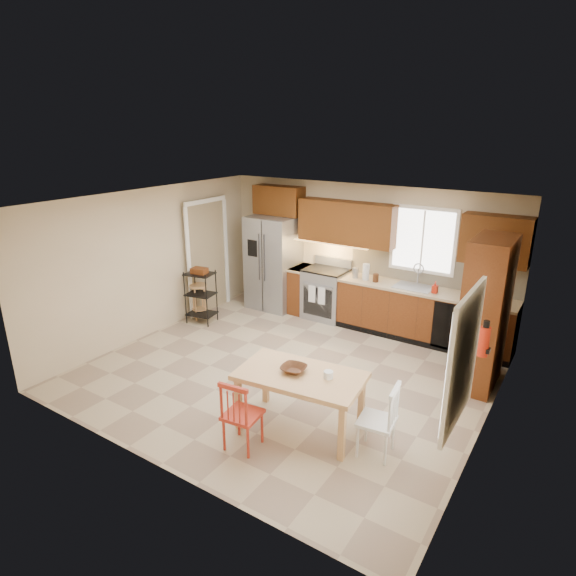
# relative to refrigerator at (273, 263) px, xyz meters

# --- Properties ---
(floor) EXTENTS (5.50, 5.50, 0.00)m
(floor) POSITION_rel_refrigerator_xyz_m (1.70, -2.12, -0.91)
(floor) COLOR tan
(floor) RESTS_ON ground
(ceiling) EXTENTS (5.50, 5.00, 0.02)m
(ceiling) POSITION_rel_refrigerator_xyz_m (1.70, -2.12, 1.59)
(ceiling) COLOR silver
(ceiling) RESTS_ON ground
(wall_back) EXTENTS (5.50, 0.02, 2.50)m
(wall_back) POSITION_rel_refrigerator_xyz_m (1.70, 0.38, 0.34)
(wall_back) COLOR #CCB793
(wall_back) RESTS_ON ground
(wall_front) EXTENTS (5.50, 0.02, 2.50)m
(wall_front) POSITION_rel_refrigerator_xyz_m (1.70, -4.62, 0.34)
(wall_front) COLOR #CCB793
(wall_front) RESTS_ON ground
(wall_left) EXTENTS (0.02, 5.00, 2.50)m
(wall_left) POSITION_rel_refrigerator_xyz_m (-1.05, -2.12, 0.34)
(wall_left) COLOR #CCB793
(wall_left) RESTS_ON ground
(wall_right) EXTENTS (0.02, 5.00, 2.50)m
(wall_right) POSITION_rel_refrigerator_xyz_m (4.45, -2.12, 0.34)
(wall_right) COLOR #CCB793
(wall_right) RESTS_ON ground
(refrigerator) EXTENTS (0.92, 0.75, 1.82)m
(refrigerator) POSITION_rel_refrigerator_xyz_m (0.00, 0.00, 0.00)
(refrigerator) COLOR gray
(refrigerator) RESTS_ON floor
(range_stove) EXTENTS (0.76, 0.63, 0.92)m
(range_stove) POSITION_rel_refrigerator_xyz_m (1.15, 0.06, -0.45)
(range_stove) COLOR gray
(range_stove) RESTS_ON floor
(base_cabinet_narrow) EXTENTS (0.30, 0.60, 0.90)m
(base_cabinet_narrow) POSITION_rel_refrigerator_xyz_m (0.60, 0.08, -0.46)
(base_cabinet_narrow) COLOR #663112
(base_cabinet_narrow) RESTS_ON floor
(base_cabinet_run) EXTENTS (2.92, 0.60, 0.90)m
(base_cabinet_run) POSITION_rel_refrigerator_xyz_m (2.99, 0.08, -0.46)
(base_cabinet_run) COLOR #663112
(base_cabinet_run) RESTS_ON floor
(dishwasher) EXTENTS (0.60, 0.02, 0.78)m
(dishwasher) POSITION_rel_refrigerator_xyz_m (3.55, -0.22, -0.46)
(dishwasher) COLOR black
(dishwasher) RESTS_ON floor
(backsplash) EXTENTS (2.92, 0.03, 0.55)m
(backsplash) POSITION_rel_refrigerator_xyz_m (2.99, 0.36, 0.27)
(backsplash) COLOR beige
(backsplash) RESTS_ON wall_back
(upper_over_fridge) EXTENTS (1.00, 0.35, 0.55)m
(upper_over_fridge) POSITION_rel_refrigerator_xyz_m (0.00, 0.20, 1.19)
(upper_over_fridge) COLOR #572C0E
(upper_over_fridge) RESTS_ON wall_back
(upper_left_block) EXTENTS (1.80, 0.35, 0.75)m
(upper_left_block) POSITION_rel_refrigerator_xyz_m (1.45, 0.20, 0.92)
(upper_left_block) COLOR #572C0E
(upper_left_block) RESTS_ON wall_back
(upper_right_block) EXTENTS (1.00, 0.35, 0.75)m
(upper_right_block) POSITION_rel_refrigerator_xyz_m (3.95, 0.20, 0.92)
(upper_right_block) COLOR #572C0E
(upper_right_block) RESTS_ON wall_back
(window_back) EXTENTS (1.12, 0.04, 1.12)m
(window_back) POSITION_rel_refrigerator_xyz_m (2.80, 0.35, 0.74)
(window_back) COLOR white
(window_back) RESTS_ON wall_back
(sink) EXTENTS (0.62, 0.46, 0.16)m
(sink) POSITION_rel_refrigerator_xyz_m (2.80, 0.08, -0.05)
(sink) COLOR gray
(sink) RESTS_ON base_cabinet_run
(undercab_glow) EXTENTS (1.60, 0.30, 0.01)m
(undercab_glow) POSITION_rel_refrigerator_xyz_m (1.15, 0.17, 0.52)
(undercab_glow) COLOR #FFBF66
(undercab_glow) RESTS_ON wall_back
(soap_bottle) EXTENTS (0.09, 0.09, 0.19)m
(soap_bottle) POSITION_rel_refrigerator_xyz_m (3.18, -0.02, 0.09)
(soap_bottle) COLOR #B31F0C
(soap_bottle) RESTS_ON base_cabinet_run
(paper_towel) EXTENTS (0.12, 0.12, 0.28)m
(paper_towel) POSITION_rel_refrigerator_xyz_m (1.95, 0.03, 0.13)
(paper_towel) COLOR silver
(paper_towel) RESTS_ON base_cabinet_run
(canister_steel) EXTENTS (0.11, 0.11, 0.18)m
(canister_steel) POSITION_rel_refrigerator_xyz_m (1.75, 0.03, 0.08)
(canister_steel) COLOR gray
(canister_steel) RESTS_ON base_cabinet_run
(canister_wood) EXTENTS (0.10, 0.10, 0.14)m
(canister_wood) POSITION_rel_refrigerator_xyz_m (2.15, -0.00, 0.06)
(canister_wood) COLOR #482513
(canister_wood) RESTS_ON base_cabinet_run
(pantry) EXTENTS (0.50, 0.95, 2.10)m
(pantry) POSITION_rel_refrigerator_xyz_m (4.13, -0.93, 0.14)
(pantry) COLOR #663112
(pantry) RESTS_ON floor
(fire_extinguisher) EXTENTS (0.12, 0.12, 0.36)m
(fire_extinguisher) POSITION_rel_refrigerator_xyz_m (4.33, -1.98, 0.19)
(fire_extinguisher) COLOR #B31F0C
(fire_extinguisher) RESTS_ON wall_right
(window_right) EXTENTS (0.04, 1.02, 1.32)m
(window_right) POSITION_rel_refrigerator_xyz_m (4.38, -3.27, 0.54)
(window_right) COLOR white
(window_right) RESTS_ON wall_right
(doorway) EXTENTS (0.04, 0.95, 2.10)m
(doorway) POSITION_rel_refrigerator_xyz_m (-0.97, -0.82, 0.14)
(doorway) COLOR #8C7A59
(doorway) RESTS_ON wall_left
(dining_table) EXTENTS (1.55, 0.99, 0.71)m
(dining_table) POSITION_rel_refrigerator_xyz_m (2.60, -3.20, -0.55)
(dining_table) COLOR tan
(dining_table) RESTS_ON floor
(chair_red) EXTENTS (0.45, 0.45, 0.86)m
(chair_red) POSITION_rel_refrigerator_xyz_m (2.25, -3.85, -0.48)
(chair_red) COLOR #AB2B1A
(chair_red) RESTS_ON floor
(chair_white) EXTENTS (0.45, 0.45, 0.86)m
(chair_white) POSITION_rel_refrigerator_xyz_m (3.55, -3.15, -0.48)
(chair_white) COLOR silver
(chair_white) RESTS_ON floor
(table_bowl) EXTENTS (0.33, 0.33, 0.07)m
(table_bowl) POSITION_rel_refrigerator_xyz_m (2.51, -3.20, -0.19)
(table_bowl) COLOR #482513
(table_bowl) RESTS_ON dining_table
(table_jar) EXTENTS (0.11, 0.11, 0.12)m
(table_jar) POSITION_rel_refrigerator_xyz_m (2.92, -3.11, -0.16)
(table_jar) COLOR silver
(table_jar) RESTS_ON dining_table
(bar_stool) EXTENTS (0.35, 0.35, 0.67)m
(bar_stool) POSITION_rel_refrigerator_xyz_m (-0.80, -1.29, -0.58)
(bar_stool) COLOR tan
(bar_stool) RESTS_ON floor
(utility_cart) EXTENTS (0.55, 0.47, 0.98)m
(utility_cart) POSITION_rel_refrigerator_xyz_m (-0.65, -1.39, -0.42)
(utility_cart) COLOR black
(utility_cart) RESTS_ON floor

